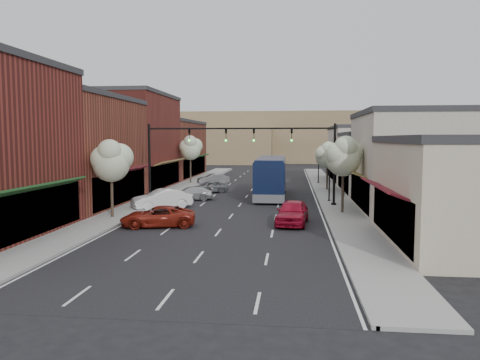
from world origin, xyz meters
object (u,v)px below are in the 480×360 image
(lamp_post_near, at_px, (330,169))
(coach_bus, at_px, (271,176))
(lamp_post_far, at_px, (319,160))
(parked_car_b, at_px, (162,199))
(signal_mast_left, at_px, (176,151))
(parked_car_e, at_px, (213,179))
(parked_car_d, at_px, (210,187))
(red_hatchback, at_px, (292,212))
(tree_left_near, at_px, (111,160))
(tree_right_far, at_px, (328,155))
(tree_right_near, at_px, (344,156))
(tree_left_far, at_px, (191,148))
(parked_car_c, at_px, (190,193))
(signal_mast_right, at_px, (306,152))
(parked_car_a, at_px, (158,217))

(lamp_post_near, xyz_separation_m, coach_bus, (-5.38, 3.66, -1.00))
(lamp_post_far, distance_m, parked_car_b, 26.81)
(signal_mast_left, relative_size, lamp_post_far, 1.85)
(lamp_post_near, bearing_deg, parked_car_e, 130.05)
(parked_car_b, xyz_separation_m, parked_car_d, (1.93, 11.40, -0.13))
(lamp_post_near, xyz_separation_m, red_hatchback, (-3.29, -11.24, -2.18))
(lamp_post_far, height_order, red_hatchback, lamp_post_far)
(tree_left_near, bearing_deg, tree_right_far, 50.31)
(tree_right_near, xyz_separation_m, tree_left_near, (-16.60, -4.00, -0.23))
(parked_car_b, bearing_deg, tree_left_far, 150.89)
(lamp_post_far, bearing_deg, signal_mast_left, -123.86)
(tree_left_near, xyz_separation_m, parked_car_e, (2.82, 26.31, -3.57))
(parked_car_c, bearing_deg, coach_bus, 102.09)
(coach_bus, xyz_separation_m, parked_car_c, (-7.39, -3.54, -1.38))
(signal_mast_left, xyz_separation_m, lamp_post_near, (13.42, 2.50, -1.62))
(tree_right_near, bearing_deg, parked_car_b, 175.06)
(lamp_post_near, height_order, parked_car_e, lamp_post_near)
(tree_left_far, xyz_separation_m, lamp_post_near, (16.05, -15.44, -1.60))
(tree_left_near, height_order, red_hatchback, tree_left_near)
(red_hatchback, relative_size, parked_car_d, 1.23)
(tree_right_near, distance_m, lamp_post_near, 6.74)
(tree_right_far, distance_m, parked_car_c, 16.60)
(tree_right_far, relative_size, tree_left_near, 0.95)
(tree_right_far, relative_size, parked_car_b, 1.12)
(parked_car_d, xyz_separation_m, parked_car_e, (-1.24, 9.65, -0.01))
(coach_bus, bearing_deg, signal_mast_right, -63.08)
(parked_car_b, relative_size, parked_car_d, 1.24)
(coach_bus, xyz_separation_m, parked_car_b, (-8.55, -8.97, -1.21))
(signal_mast_right, bearing_deg, tree_left_near, -149.86)
(tree_left_far, bearing_deg, lamp_post_far, 7.30)
(tree_left_far, bearing_deg, parked_car_e, 6.18)
(lamp_post_far, bearing_deg, parked_car_d, -136.47)
(signal_mast_right, height_order, tree_right_far, signal_mast_right)
(tree_left_near, distance_m, parked_car_b, 6.62)
(tree_right_far, bearing_deg, signal_mast_left, -139.46)
(tree_left_near, bearing_deg, parked_car_b, 68.00)
(signal_mast_left, xyz_separation_m, tree_left_far, (-2.63, 17.95, -0.02))
(lamp_post_far, height_order, parked_car_c, lamp_post_far)
(signal_mast_right, bearing_deg, red_hatchback, -97.25)
(signal_mast_left, xyz_separation_m, tree_left_near, (-2.63, -8.05, -0.40))
(signal_mast_left, xyz_separation_m, parked_car_d, (1.42, 8.60, -3.95))
(tree_left_near, bearing_deg, tree_left_far, 90.00)
(tree_left_far, bearing_deg, tree_left_near, -90.00)
(signal_mast_left, bearing_deg, tree_right_near, -16.19)
(parked_car_a, distance_m, parked_car_d, 19.16)
(tree_left_far, height_order, lamp_post_far, tree_left_far)
(tree_left_far, bearing_deg, parked_car_d, -66.55)
(parked_car_b, distance_m, parked_car_c, 5.55)
(tree_right_near, relative_size, red_hatchback, 1.23)
(tree_left_far, distance_m, lamp_post_near, 22.33)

